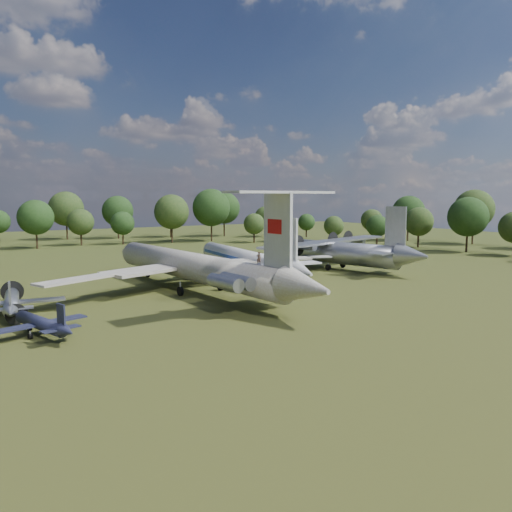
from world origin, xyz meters
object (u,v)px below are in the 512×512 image
small_prop_northwest (12,305)px  person_on_il62 (259,258)px  il62_airliner (193,272)px  small_prop_west (41,326)px  an12_transport (331,255)px  tu104_jet (245,263)px

small_prop_northwest → person_on_il62: 29.56m
small_prop_northwest → person_on_il62: size_ratio=10.32×
il62_airliner → person_on_il62: bearing=-90.0°
small_prop_west → an12_transport: bearing=4.0°
small_prop_west → small_prop_northwest: bearing=81.0°
an12_transport → person_on_il62: 38.37m
an12_transport → small_prop_west: an12_transport is taller
il62_airliner → person_on_il62: size_ratio=36.83×
il62_airliner → small_prop_west: 26.83m
tu104_jet → small_prop_northwest: (-37.96, -11.02, -1.09)m
an12_transport → person_on_il62: (-30.53, -22.93, 3.81)m
tu104_jet → an12_transport: an12_transport is taller
small_prop_northwest → person_on_il62: person_on_il62 is taller
il62_airliner → small_prop_northwest: (-24.37, -2.82, -1.64)m
an12_transport → small_prop_northwest: bearing=174.0°
tu104_jet → small_prop_west: size_ratio=3.45×
small_prop_northwest → person_on_il62: bearing=-20.3°
an12_transport → small_prop_northwest: an12_transport is taller
small_prop_west → person_on_il62: size_ratio=8.44×
tu104_jet → person_on_il62: size_ratio=29.08×
tu104_jet → an12_transport: bearing=1.9°
an12_transport → small_prop_west: (-54.99, -21.23, -1.66)m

